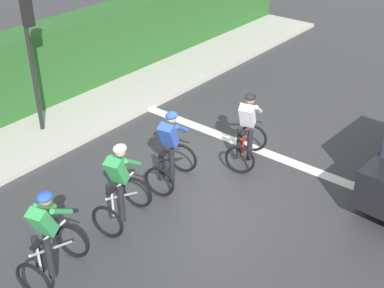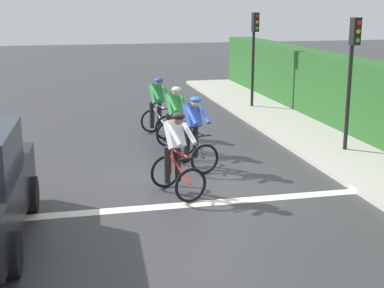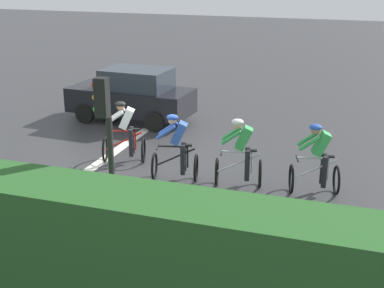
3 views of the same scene
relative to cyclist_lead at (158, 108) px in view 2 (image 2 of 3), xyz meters
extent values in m
plane|color=#333335|center=(0.08, -4.46, -0.80)|extent=(80.00, 80.00, 0.00)
cube|color=#ADA89E|center=(4.41, -2.46, -0.74)|extent=(2.80, 25.03, 0.12)
cube|color=tan|center=(5.31, -2.46, -0.49)|extent=(0.44, 25.03, 0.61)
cube|color=silver|center=(0.08, -5.64, -0.79)|extent=(7.00, 0.30, 0.01)
torus|color=black|center=(0.14, -0.53, -0.46)|extent=(0.67, 0.23, 0.68)
torus|color=black|center=(-0.12, 0.46, -0.46)|extent=(0.67, 0.23, 0.68)
cylinder|color=silver|center=(0.01, -0.04, -0.21)|extent=(0.29, 0.97, 0.51)
cylinder|color=silver|center=(-0.07, 0.26, -0.18)|extent=(0.04, 0.04, 0.55)
cylinder|color=silver|center=(0.02, -0.09, 0.07)|extent=(0.22, 0.70, 0.04)
cube|color=black|center=(-0.07, 0.26, 0.11)|extent=(0.15, 0.24, 0.04)
cylinder|color=black|center=(0.11, -0.43, 0.04)|extent=(0.41, 0.14, 0.03)
cube|color=green|center=(-0.02, 0.06, 0.41)|extent=(0.39, 0.47, 0.57)
sphere|color=#9E7051|center=(0.02, -0.09, 0.72)|extent=(0.20, 0.20, 0.20)
ellipsoid|color=#264CB2|center=(0.02, -0.09, 0.79)|extent=(0.30, 0.33, 0.14)
cylinder|color=black|center=(0.08, 0.19, -0.23)|extent=(0.12, 0.12, 0.74)
cylinder|color=black|center=(-0.16, 0.13, -0.23)|extent=(0.12, 0.12, 0.74)
cylinder|color=green|center=(0.21, -0.18, 0.47)|extent=(0.21, 0.48, 0.37)
cylinder|color=green|center=(-0.10, -0.26, 0.47)|extent=(0.21, 0.48, 0.37)
torus|color=black|center=(0.27, -2.27, -0.46)|extent=(0.68, 0.21, 0.68)
torus|color=black|center=(0.05, -1.28, -0.46)|extent=(0.68, 0.21, 0.68)
cylinder|color=silver|center=(0.16, -1.78, -0.21)|extent=(0.26, 0.97, 0.51)
cylinder|color=silver|center=(0.10, -1.48, -0.18)|extent=(0.04, 0.04, 0.55)
cylinder|color=silver|center=(0.17, -1.83, 0.07)|extent=(0.20, 0.71, 0.04)
cube|color=black|center=(0.10, -1.48, 0.11)|extent=(0.15, 0.24, 0.04)
cylinder|color=black|center=(0.25, -2.17, 0.04)|extent=(0.42, 0.12, 0.03)
cube|color=green|center=(0.14, -1.68, 0.41)|extent=(0.38, 0.47, 0.57)
sphere|color=tan|center=(0.17, -1.83, 0.72)|extent=(0.20, 0.20, 0.20)
ellipsoid|color=silver|center=(0.17, -1.83, 0.79)|extent=(0.30, 0.33, 0.14)
cylinder|color=black|center=(0.23, -1.55, -0.23)|extent=(0.12, 0.12, 0.74)
cylinder|color=black|center=(0.00, -1.60, -0.23)|extent=(0.12, 0.12, 0.74)
cylinder|color=green|center=(0.36, -1.92, 0.47)|extent=(0.19, 0.49, 0.37)
cylinder|color=green|center=(0.05, -1.99, 0.47)|extent=(0.19, 0.49, 0.37)
torus|color=black|center=(0.40, -3.82, -0.46)|extent=(0.68, 0.20, 0.68)
torus|color=black|center=(0.18, -2.82, -0.46)|extent=(0.68, 0.20, 0.68)
cylinder|color=black|center=(0.29, -3.32, -0.21)|extent=(0.25, 0.97, 0.51)
cylinder|color=black|center=(0.22, -3.02, -0.18)|extent=(0.04, 0.04, 0.55)
cylinder|color=black|center=(0.30, -3.37, 0.07)|extent=(0.20, 0.71, 0.04)
cube|color=black|center=(0.22, -3.02, 0.11)|extent=(0.14, 0.24, 0.04)
cylinder|color=black|center=(0.38, -3.72, 0.04)|extent=(0.42, 0.12, 0.03)
cube|color=#2D51B7|center=(0.27, -3.22, 0.41)|extent=(0.38, 0.46, 0.57)
sphere|color=tan|center=(0.30, -3.37, 0.72)|extent=(0.20, 0.20, 0.20)
ellipsoid|color=#264CB2|center=(0.30, -3.37, 0.79)|extent=(0.29, 0.32, 0.14)
cylinder|color=black|center=(0.36, -3.10, -0.23)|extent=(0.12, 0.12, 0.74)
cylinder|color=black|center=(0.13, -3.15, -0.23)|extent=(0.12, 0.12, 0.74)
cylinder|color=#2D51B7|center=(0.48, -3.47, 0.47)|extent=(0.19, 0.49, 0.37)
cylinder|color=#2D51B7|center=(0.17, -3.54, 0.47)|extent=(0.19, 0.49, 0.37)
torus|color=black|center=(-0.30, -5.52, -0.46)|extent=(0.67, 0.26, 0.68)
torus|color=black|center=(-0.61, -4.55, -0.46)|extent=(0.67, 0.26, 0.68)
cylinder|color=red|center=(-0.45, -5.04, -0.21)|extent=(0.34, 0.96, 0.51)
cylinder|color=red|center=(-0.55, -4.74, -0.18)|extent=(0.04, 0.04, 0.55)
cylinder|color=red|center=(-0.44, -5.08, 0.07)|extent=(0.25, 0.69, 0.04)
cube|color=black|center=(-0.55, -4.74, 0.11)|extent=(0.16, 0.24, 0.04)
cylinder|color=black|center=(-0.33, -5.43, 0.04)|extent=(0.41, 0.16, 0.03)
cube|color=white|center=(-0.48, -4.94, 0.41)|extent=(0.41, 0.48, 0.57)
sphere|color=#9E7051|center=(-0.44, -5.08, 0.72)|extent=(0.20, 0.20, 0.20)
ellipsoid|color=black|center=(-0.44, -5.08, 0.79)|extent=(0.31, 0.34, 0.14)
cylinder|color=black|center=(-0.40, -4.81, -0.23)|extent=(0.12, 0.12, 0.74)
cylinder|color=black|center=(-0.63, -4.88, -0.23)|extent=(0.12, 0.12, 0.74)
cylinder|color=white|center=(-0.25, -5.16, 0.47)|extent=(0.23, 0.48, 0.37)
cylinder|color=white|center=(-0.55, -5.26, 0.47)|extent=(0.23, 0.48, 0.37)
cylinder|color=black|center=(-3.35, -7.84, -0.48)|extent=(0.25, 0.65, 0.64)
cylinder|color=black|center=(-3.22, -5.30, -0.48)|extent=(0.25, 0.65, 0.64)
cylinder|color=black|center=(4.23, -2.97, 0.55)|extent=(0.10, 0.10, 2.70)
cube|color=black|center=(4.24, -3.07, 2.22)|extent=(0.22, 0.22, 0.64)
sphere|color=red|center=(4.25, -3.18, 2.42)|extent=(0.11, 0.11, 0.11)
sphere|color=orange|center=(4.25, -3.18, 2.22)|extent=(0.11, 0.11, 0.11)
sphere|color=green|center=(4.25, -3.18, 2.02)|extent=(0.11, 0.11, 0.11)
cylinder|color=black|center=(3.90, 3.25, 0.55)|extent=(0.10, 0.10, 2.70)
cube|color=black|center=(3.92, 3.15, 2.22)|extent=(0.23, 0.23, 0.64)
sphere|color=red|center=(3.93, 3.04, 2.42)|extent=(0.11, 0.11, 0.11)
sphere|color=orange|center=(3.93, 3.04, 2.22)|extent=(0.11, 0.11, 0.11)
sphere|color=green|center=(3.93, 3.04, 2.02)|extent=(0.11, 0.11, 0.11)
camera|label=1|loc=(-5.80, 3.53, 5.51)|focal=48.73mm
camera|label=2|loc=(-2.51, -15.29, 2.91)|focal=52.31mm
camera|label=3|loc=(11.62, 0.93, 4.27)|focal=50.05mm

